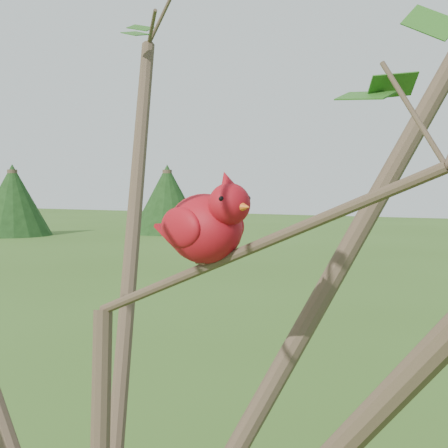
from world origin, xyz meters
TOP-DOWN VIEW (x-y plane):
  - crabapple_tree at (0.03, -0.02)m, footprint 2.35×2.05m
  - cardinal at (0.18, 0.08)m, footprint 0.23×0.16m

SIDE VIEW (x-z plane):
  - cardinal at x=0.18m, z-range 2.03..2.19m
  - crabapple_tree at x=0.03m, z-range 0.65..3.60m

